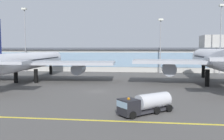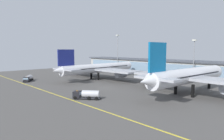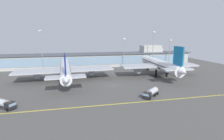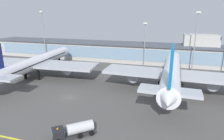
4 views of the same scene
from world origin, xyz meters
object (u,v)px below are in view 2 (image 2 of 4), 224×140
at_px(airliner_near_left, 99,68).
at_px(fuel_tanker_truck, 86,94).
at_px(airliner_near_right, 189,76).
at_px(apron_light_mast_far_east, 118,48).
at_px(apron_light_mast_centre, 194,54).
at_px(baggage_tug_near, 28,78).

distance_m(airliner_near_left, fuel_tanker_truck, 46.66).
relative_size(airliner_near_right, apron_light_mast_far_east, 1.98).
height_order(airliner_near_right, fuel_tanker_truck, airliner_near_right).
distance_m(airliner_near_right, apron_light_mast_centre, 33.55).
height_order(airliner_near_left, fuel_tanker_truck, airliner_near_left).
height_order(airliner_near_right, apron_light_mast_centre, apron_light_mast_centre).
relative_size(airliner_near_left, airliner_near_right, 1.10).
xyz_separation_m(airliner_near_left, apron_light_mast_far_east, (-16.15, 29.87, 11.15)).
bearing_deg(airliner_near_left, apron_light_mast_centre, -57.89).
distance_m(fuel_tanker_truck, baggage_tug_near, 50.88).
distance_m(fuel_tanker_truck, apron_light_mast_centre, 62.92).
distance_m(airliner_near_left, airliner_near_right, 52.63).
xyz_separation_m(airliner_near_left, fuel_tanker_truck, (33.11, -32.59, -4.38)).
bearing_deg(airliner_near_right, airliner_near_left, 90.15).
bearing_deg(airliner_near_left, baggage_tug_near, 147.67).
xyz_separation_m(airliner_near_right, apron_light_mast_far_east, (-68.75, 31.33, 10.39)).
distance_m(airliner_near_left, apron_light_mast_centre, 49.82).
height_order(airliner_near_right, baggage_tug_near, airliner_near_right).
height_order(baggage_tug_near, apron_light_mast_far_east, apron_light_mast_far_east).
xyz_separation_m(airliner_near_left, airliner_near_right, (52.61, -1.46, 0.77)).
distance_m(airliner_near_right, baggage_tug_near, 77.05).
bearing_deg(airliner_near_right, apron_light_mast_centre, 24.59).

